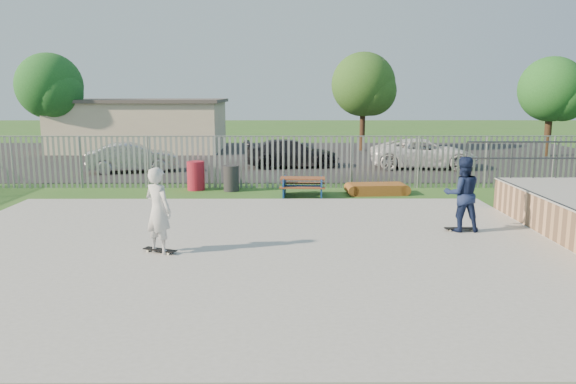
{
  "coord_description": "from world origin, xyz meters",
  "views": [
    {
      "loc": [
        1.09,
        -12.4,
        3.7
      ],
      "look_at": [
        1.15,
        2.0,
        1.1
      ],
      "focal_mm": 35.0,
      "sensor_mm": 36.0,
      "label": 1
    }
  ],
  "objects_px": {
    "trash_bin_grey": "(231,178)",
    "tree_right": "(551,90)",
    "tree_left": "(49,86)",
    "trash_bin_red": "(196,176)",
    "car_silver": "(133,157)",
    "funbox": "(377,189)",
    "skater_navy": "(462,194)",
    "skater_white": "(158,210)",
    "picnic_table": "(303,187)",
    "car_white": "(424,153)",
    "car_dark": "(292,153)",
    "tree_mid": "(363,85)"
  },
  "relations": [
    {
      "from": "tree_right",
      "to": "skater_navy",
      "type": "relative_size",
      "value": 2.93
    },
    {
      "from": "tree_right",
      "to": "skater_navy",
      "type": "bearing_deg",
      "value": -120.21
    },
    {
      "from": "tree_left",
      "to": "skater_white",
      "type": "xyz_separation_m",
      "value": [
        10.96,
        -21.19,
        -2.85
      ]
    },
    {
      "from": "tree_left",
      "to": "tree_mid",
      "type": "height_order",
      "value": "tree_mid"
    },
    {
      "from": "funbox",
      "to": "skater_white",
      "type": "bearing_deg",
      "value": -131.96
    },
    {
      "from": "skater_white",
      "to": "skater_navy",
      "type": "bearing_deg",
      "value": -130.91
    },
    {
      "from": "picnic_table",
      "to": "car_silver",
      "type": "height_order",
      "value": "car_silver"
    },
    {
      "from": "skater_white",
      "to": "picnic_table",
      "type": "bearing_deg",
      "value": -80.04
    },
    {
      "from": "trash_bin_red",
      "to": "trash_bin_grey",
      "type": "bearing_deg",
      "value": -9.63
    },
    {
      "from": "car_dark",
      "to": "tree_right",
      "type": "xyz_separation_m",
      "value": [
        14.69,
        4.73,
        3.08
      ]
    },
    {
      "from": "trash_bin_grey",
      "to": "car_white",
      "type": "relative_size",
      "value": 0.19
    },
    {
      "from": "car_white",
      "to": "skater_white",
      "type": "xyz_separation_m",
      "value": [
        -9.47,
        -14.87,
        0.39
      ]
    },
    {
      "from": "funbox",
      "to": "skater_navy",
      "type": "relative_size",
      "value": 1.02
    },
    {
      "from": "car_dark",
      "to": "tree_right",
      "type": "distance_m",
      "value": 15.73
    },
    {
      "from": "funbox",
      "to": "skater_navy",
      "type": "height_order",
      "value": "skater_navy"
    },
    {
      "from": "skater_navy",
      "to": "skater_white",
      "type": "xyz_separation_m",
      "value": [
        -7.3,
        -1.95,
        0.0
      ]
    },
    {
      "from": "picnic_table",
      "to": "trash_bin_red",
      "type": "xyz_separation_m",
      "value": [
        -4.01,
        1.29,
        0.2
      ]
    },
    {
      "from": "tree_right",
      "to": "car_silver",
      "type": "bearing_deg",
      "value": -163.78
    },
    {
      "from": "tree_left",
      "to": "skater_navy",
      "type": "xyz_separation_m",
      "value": [
        18.26,
        -19.24,
        -2.85
      ]
    },
    {
      "from": "picnic_table",
      "to": "trash_bin_grey",
      "type": "bearing_deg",
      "value": 161.65
    },
    {
      "from": "car_silver",
      "to": "trash_bin_grey",
      "type": "bearing_deg",
      "value": -149.02
    },
    {
      "from": "trash_bin_red",
      "to": "car_white",
      "type": "distance_m",
      "value": 11.71
    },
    {
      "from": "picnic_table",
      "to": "car_dark",
      "type": "bearing_deg",
      "value": 95.8
    },
    {
      "from": "tree_left",
      "to": "trash_bin_grey",
      "type": "bearing_deg",
      "value": -46.9
    },
    {
      "from": "trash_bin_red",
      "to": "skater_navy",
      "type": "bearing_deg",
      "value": -41.34
    },
    {
      "from": "car_white",
      "to": "picnic_table",
      "type": "bearing_deg",
      "value": 144.48
    },
    {
      "from": "trash_bin_red",
      "to": "tree_left",
      "type": "height_order",
      "value": "tree_left"
    },
    {
      "from": "funbox",
      "to": "trash_bin_red",
      "type": "bearing_deg",
      "value": 167.81
    },
    {
      "from": "tree_mid",
      "to": "car_white",
      "type": "bearing_deg",
      "value": -77.13
    },
    {
      "from": "trash_bin_grey",
      "to": "tree_right",
      "type": "relative_size",
      "value": 0.17
    },
    {
      "from": "picnic_table",
      "to": "trash_bin_red",
      "type": "distance_m",
      "value": 4.21
    },
    {
      "from": "picnic_table",
      "to": "trash_bin_grey",
      "type": "distance_m",
      "value": 2.86
    },
    {
      "from": "trash_bin_grey",
      "to": "funbox",
      "type": "bearing_deg",
      "value": -7.25
    },
    {
      "from": "trash_bin_red",
      "to": "tree_mid",
      "type": "relative_size",
      "value": 0.18
    },
    {
      "from": "trash_bin_grey",
      "to": "tree_left",
      "type": "height_order",
      "value": "tree_left"
    },
    {
      "from": "picnic_table",
      "to": "trash_bin_grey",
      "type": "relative_size",
      "value": 1.73
    },
    {
      "from": "trash_bin_red",
      "to": "car_silver",
      "type": "height_order",
      "value": "car_silver"
    },
    {
      "from": "skater_white",
      "to": "trash_bin_grey",
      "type": "bearing_deg",
      "value": -60.91
    },
    {
      "from": "picnic_table",
      "to": "tree_right",
      "type": "distance_m",
      "value": 19.26
    },
    {
      "from": "funbox",
      "to": "car_white",
      "type": "height_order",
      "value": "car_white"
    },
    {
      "from": "trash_bin_grey",
      "to": "tree_left",
      "type": "bearing_deg",
      "value": 133.1
    },
    {
      "from": "car_silver",
      "to": "tree_left",
      "type": "relative_size",
      "value": 0.69
    },
    {
      "from": "picnic_table",
      "to": "car_dark",
      "type": "xyz_separation_m",
      "value": [
        -0.31,
        7.63,
        0.35
      ]
    },
    {
      "from": "car_white",
      "to": "tree_right",
      "type": "distance_m",
      "value": 10.22
    },
    {
      "from": "trash_bin_red",
      "to": "car_white",
      "type": "xyz_separation_m",
      "value": [
        10.07,
        5.98,
        0.18
      ]
    },
    {
      "from": "trash_bin_red",
      "to": "car_dark",
      "type": "xyz_separation_m",
      "value": [
        3.7,
        6.34,
        0.15
      ]
    },
    {
      "from": "funbox",
      "to": "tree_left",
      "type": "relative_size",
      "value": 0.33
    },
    {
      "from": "trash_bin_red",
      "to": "tree_left",
      "type": "bearing_deg",
      "value": 130.12
    },
    {
      "from": "tree_left",
      "to": "tree_right",
      "type": "bearing_deg",
      "value": -2.46
    },
    {
      "from": "funbox",
      "to": "car_white",
      "type": "bearing_deg",
      "value": 59.62
    }
  ]
}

